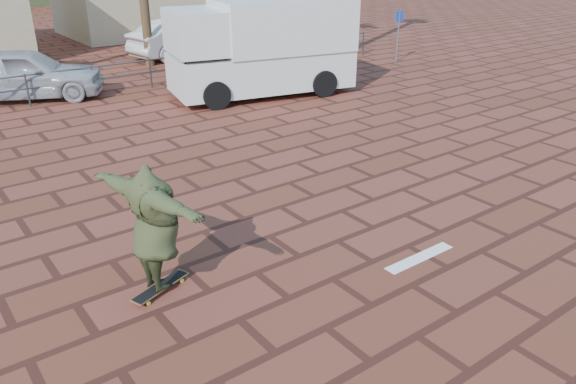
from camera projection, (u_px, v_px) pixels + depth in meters
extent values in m
plane|color=brown|center=(338.00, 241.00, 9.56)|extent=(120.00, 120.00, 0.00)
cube|color=white|center=(420.00, 258.00, 9.06)|extent=(1.40, 0.22, 0.01)
cylinder|color=#47494F|center=(28.00, 90.00, 17.03)|extent=(0.06, 0.06, 1.00)
cylinder|color=#47494F|center=(93.00, 81.00, 18.12)|extent=(0.06, 0.06, 1.00)
cylinder|color=#47494F|center=(151.00, 73.00, 19.21)|extent=(0.06, 0.06, 1.00)
cylinder|color=#47494F|center=(202.00, 66.00, 20.30)|extent=(0.06, 0.06, 1.00)
cylinder|color=#47494F|center=(249.00, 59.00, 21.38)|extent=(0.06, 0.06, 1.00)
cylinder|color=#47494F|center=(290.00, 54.00, 22.47)|extent=(0.06, 0.06, 1.00)
cylinder|color=#47494F|center=(329.00, 48.00, 23.56)|extent=(0.06, 0.06, 1.00)
cylinder|color=#47494F|center=(363.00, 43.00, 24.65)|extent=(0.06, 0.06, 1.00)
cylinder|color=#47494F|center=(91.00, 67.00, 17.93)|extent=(24.00, 0.05, 0.05)
cylinder|color=#47494F|center=(93.00, 80.00, 18.10)|extent=(24.00, 0.05, 0.05)
cube|color=olive|center=(160.00, 287.00, 8.16)|extent=(1.00, 0.55, 0.02)
cube|color=black|center=(160.00, 286.00, 8.15)|extent=(0.96, 0.52, 0.00)
cube|color=silver|center=(143.00, 300.00, 7.91)|extent=(0.11, 0.17, 0.03)
cube|color=silver|center=(177.00, 277.00, 8.43)|extent=(0.11, 0.17, 0.03)
cylinder|color=#A4D62D|center=(149.00, 303.00, 7.87)|extent=(0.07, 0.05, 0.06)
cylinder|color=#A4D62D|center=(139.00, 299.00, 7.97)|extent=(0.07, 0.05, 0.06)
cylinder|color=#A4D62D|center=(182.00, 281.00, 8.39)|extent=(0.07, 0.05, 0.06)
cylinder|color=#A4D62D|center=(172.00, 277.00, 8.49)|extent=(0.07, 0.05, 0.06)
imported|color=#363D21|center=(154.00, 228.00, 7.76)|extent=(1.12, 2.43, 1.91)
cube|color=silver|center=(262.00, 70.00, 18.29)|extent=(6.13, 3.52, 1.17)
cube|color=silver|center=(282.00, 25.00, 18.00)|extent=(4.70, 3.31, 1.60)
cube|color=silver|center=(198.00, 32.00, 16.98)|extent=(2.17, 2.66, 1.28)
cube|color=black|center=(177.00, 49.00, 16.91)|extent=(0.45, 1.79, 0.69)
cylinder|color=black|center=(216.00, 95.00, 16.79)|extent=(0.90, 0.47, 0.85)
cylinder|color=black|center=(196.00, 80.00, 18.65)|extent=(0.90, 0.47, 0.85)
cylinder|color=black|center=(324.00, 83.00, 18.15)|extent=(0.90, 0.47, 0.85)
cylinder|color=black|center=(294.00, 70.00, 20.02)|extent=(0.90, 0.47, 0.85)
imported|color=#B2B5BA|center=(25.00, 74.00, 17.75)|extent=(5.08, 3.73, 1.61)
imported|color=silver|center=(182.00, 38.00, 24.30)|extent=(4.96, 2.50, 1.56)
cylinder|color=gray|center=(398.00, 37.00, 22.98)|extent=(0.06, 0.06, 2.03)
cube|color=#193FB2|center=(399.00, 16.00, 22.63)|extent=(0.42, 0.06, 0.42)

